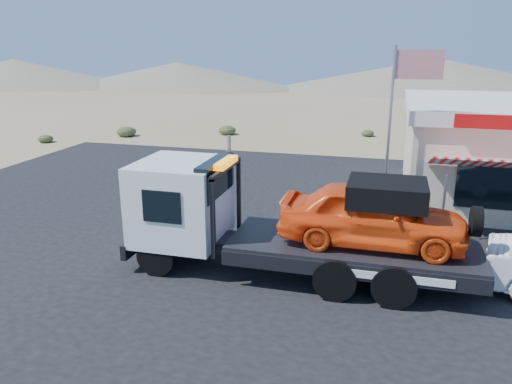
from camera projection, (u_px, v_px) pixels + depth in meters
ground at (211, 262)px, 14.42m from camera, size 120.00×120.00×0.00m
asphalt_lot at (298, 232)px, 16.69m from camera, size 32.00×24.00×0.02m
tow_truck at (290, 216)px, 13.26m from camera, size 9.17×2.72×3.06m
flagpole at (398, 117)px, 16.27m from camera, size 1.55×0.10×6.00m
desert_scrub at (52, 152)px, 27.46m from camera, size 25.84×32.10×0.71m
distant_hills at (283, 75)px, 67.32m from camera, size 126.00×48.00×4.20m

